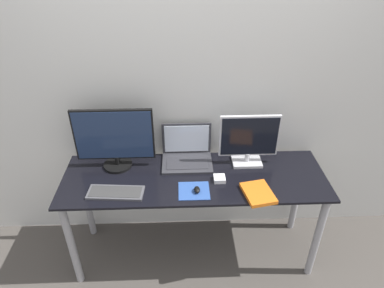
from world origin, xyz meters
TOP-DOWN VIEW (x-y plane):
  - ground_plane at (0.00, 0.00)m, footprint 12.00×12.00m
  - wall_back at (0.00, 0.66)m, footprint 7.00×0.05m
  - desk at (0.00, 0.30)m, footprint 1.86×0.59m
  - monitor_left at (-0.56, 0.45)m, footprint 0.56×0.21m
  - monitor_right at (0.40, 0.45)m, footprint 0.43×0.15m
  - laptop at (-0.05, 0.50)m, footprint 0.37×0.27m
  - keyboard at (-0.53, 0.14)m, footprint 0.38×0.17m
  - mousepad at (-0.01, 0.14)m, footprint 0.21×0.19m
  - mouse at (0.01, 0.13)m, footprint 0.04×0.07m
  - book at (0.41, 0.09)m, footprint 0.22×0.26m
  - power_brick at (0.17, 0.25)m, footprint 0.08×0.08m

SIDE VIEW (x-z plane):
  - ground_plane at x=0.00m, z-range 0.00..0.00m
  - desk at x=0.00m, z-range 0.26..1.04m
  - mousepad at x=-0.01m, z-range 0.78..0.78m
  - keyboard at x=-0.53m, z-range 0.78..0.79m
  - book at x=0.41m, z-range 0.78..0.80m
  - power_brick at x=0.17m, z-range 0.78..0.81m
  - mouse at x=0.01m, z-range 0.78..0.81m
  - laptop at x=-0.05m, z-range 0.71..0.98m
  - monitor_right at x=0.40m, z-range 0.78..1.17m
  - monitor_left at x=-0.56m, z-range 0.78..1.24m
  - wall_back at x=0.00m, z-range 0.00..2.50m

